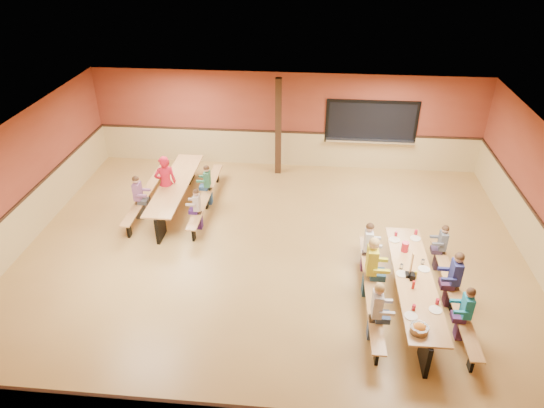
{
  "coord_description": "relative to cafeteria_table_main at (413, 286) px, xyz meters",
  "views": [
    {
      "loc": [
        0.89,
        -9.2,
        6.95
      ],
      "look_at": [
        -0.02,
        0.5,
        1.15
      ],
      "focal_mm": 32.0,
      "sensor_mm": 36.0,
      "label": 1
    }
  ],
  "objects": [
    {
      "name": "seated_adult_yellow",
      "position": [
        -0.83,
        0.32,
        0.17
      ],
      "size": [
        0.46,
        0.38,
        1.4
      ],
      "primitive_type": null,
      "color": "gold",
      "rests_on": "ground"
    },
    {
      "name": "condiment_ketchup",
      "position": [
        -0.08,
        -0.32,
        0.3
      ],
      "size": [
        0.06,
        0.06,
        0.17
      ],
      "primitive_type": "cylinder",
      "color": "#B2140F",
      "rests_on": "cafeteria_table_main"
    },
    {
      "name": "seated_child_char_right",
      "position": [
        0.83,
        1.34,
        0.04
      ],
      "size": [
        0.34,
        0.27,
        1.14
      ],
      "primitive_type": null,
      "color": "#52575E",
      "rests_on": "ground"
    },
    {
      "name": "table_paddle",
      "position": [
        -0.09,
        0.06,
        0.35
      ],
      "size": [
        0.16,
        0.16,
        0.56
      ],
      "color": "black",
      "rests_on": "cafeteria_table_main"
    },
    {
      "name": "chip_bowl",
      "position": [
        -0.16,
        -1.47,
        0.29
      ],
      "size": [
        0.32,
        0.32,
        0.15
      ],
      "primitive_type": null,
      "color": "gold",
      "rests_on": "cafeteria_table_main"
    },
    {
      "name": "seated_child_navy_right",
      "position": [
        0.83,
        0.15,
        0.11
      ],
      "size": [
        0.4,
        0.33,
        1.28
      ],
      "primitive_type": null,
      "color": "navy",
      "rests_on": "ground"
    },
    {
      "name": "structural_post",
      "position": [
        -3.21,
        5.83,
        0.97
      ],
      "size": [
        0.18,
        0.18,
        3.0
      ],
      "primitive_type": "cube",
      "color": "black",
      "rests_on": "ground"
    },
    {
      "name": "kitchen_pass_through",
      "position": [
        -0.41,
        6.39,
        0.96
      ],
      "size": [
        2.78,
        0.28,
        1.38
      ],
      "color": "black",
      "rests_on": "ground"
    },
    {
      "name": "room_envelope",
      "position": [
        -3.01,
        1.43,
        0.16
      ],
      "size": [
        12.04,
        10.04,
        3.02
      ],
      "color": "brown",
      "rests_on": "ground"
    },
    {
      "name": "seated_child_white_left",
      "position": [
        -0.83,
        -0.92,
        0.11
      ],
      "size": [
        0.4,
        0.32,
        1.26
      ],
      "primitive_type": null,
      "color": "silver",
      "rests_on": "ground"
    },
    {
      "name": "seated_child_tan_sec",
      "position": [
        -4.99,
        2.48,
        0.03
      ],
      "size": [
        0.32,
        0.27,
        1.12
      ],
      "primitive_type": null,
      "color": "#B19E90",
      "rests_on": "ground"
    },
    {
      "name": "ground",
      "position": [
        -3.01,
        1.43,
        -0.53
      ],
      "size": [
        12.0,
        12.0,
        0.0
      ],
      "primitive_type": "plane",
      "color": "olive",
      "rests_on": "ground"
    },
    {
      "name": "standing_woman",
      "position": [
        -6.03,
        3.34,
        0.27
      ],
      "size": [
        0.68,
        0.59,
        1.59
      ],
      "primitive_type": "imported",
      "rotation": [
        0.0,
        0.0,
        3.57
      ],
      "color": "red",
      "rests_on": "ground"
    },
    {
      "name": "place_settings",
      "position": [
        0.0,
        0.0,
        0.27
      ],
      "size": [
        0.65,
        3.3,
        0.11
      ],
      "primitive_type": null,
      "color": "beige",
      "rests_on": "cafeteria_table_main"
    },
    {
      "name": "cafeteria_table_main",
      "position": [
        0.0,
        0.0,
        0.0
      ],
      "size": [
        1.91,
        3.7,
        0.74
      ],
      "color": "#B58047",
      "rests_on": "ground"
    },
    {
      "name": "seated_child_grey_left",
      "position": [
        -0.83,
        1.16,
        0.08
      ],
      "size": [
        0.37,
        0.31,
        1.22
      ],
      "primitive_type": null,
      "color": "silver",
      "rests_on": "ground"
    },
    {
      "name": "seated_child_purple_sec",
      "position": [
        -6.64,
        2.84,
        0.08
      ],
      "size": [
        0.37,
        0.3,
        1.21
      ],
      "primitive_type": null,
      "color": "#804D79",
      "rests_on": "ground"
    },
    {
      "name": "napkin_dispenser",
      "position": [
        -0.06,
        -0.04,
        0.28
      ],
      "size": [
        0.1,
        0.14,
        0.13
      ],
      "primitive_type": "cube",
      "color": "black",
      "rests_on": "cafeteria_table_main"
    },
    {
      "name": "seated_child_teal_right",
      "position": [
        0.83,
        -0.79,
        0.07
      ],
      "size": [
        0.36,
        0.29,
        1.18
      ],
      "primitive_type": null,
      "color": "teal",
      "rests_on": "ground"
    },
    {
      "name": "seated_child_green_sec",
      "position": [
        -4.99,
        3.74,
        0.05
      ],
      "size": [
        0.34,
        0.28,
        1.15
      ],
      "primitive_type": null,
      "color": "#2F6E4E",
      "rests_on": "ground"
    },
    {
      "name": "condiment_mustard",
      "position": [
        0.01,
        -0.0,
        0.3
      ],
      "size": [
        0.06,
        0.06,
        0.17
      ],
      "primitive_type": "cylinder",
      "color": "yellow",
      "rests_on": "cafeteria_table_main"
    },
    {
      "name": "cafeteria_table_second",
      "position": [
        -5.82,
        3.49,
        0.0
      ],
      "size": [
        1.91,
        3.7,
        0.74
      ],
      "color": "#B58047",
      "rests_on": "ground"
    },
    {
      "name": "punch_pitcher",
      "position": [
        -0.07,
        0.91,
        0.32
      ],
      "size": [
        0.16,
        0.16,
        0.22
      ],
      "primitive_type": "cylinder",
      "color": "#B41828",
      "rests_on": "cafeteria_table_main"
    }
  ]
}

